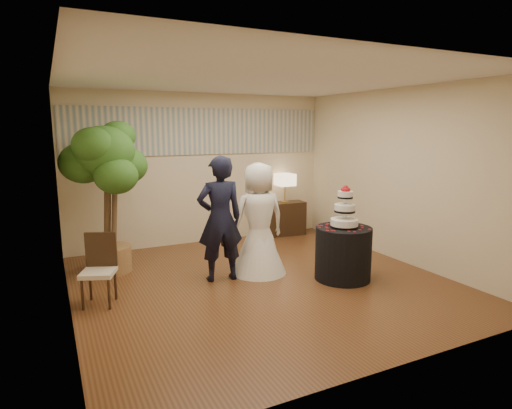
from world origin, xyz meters
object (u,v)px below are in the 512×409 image
console (285,218)px  table_lamp (285,188)px  cake_table (343,253)px  wedding_cake (345,206)px  ficus_tree (107,197)px  side_chair (98,271)px  groom (220,219)px  bride (259,219)px

console → table_lamp: table_lamp is taller
cake_table → wedding_cake: wedding_cake is taller
wedding_cake → ficus_tree: 3.48m
wedding_cake → side_chair: bearing=170.1°
cake_table → side_chair: size_ratio=0.91×
groom → table_lamp: 2.87m
groom → side_chair: groom is taller
bride → wedding_cake: (0.97, -0.78, 0.23)m
side_chair → wedding_cake: bearing=12.0°
table_lamp → side_chair: table_lamp is taller
bride → side_chair: bride is taller
cake_table → side_chair: side_chair is taller
cake_table → side_chair: bearing=170.1°
groom → console: (2.15, 1.89, -0.56)m
bride → cake_table: 1.33m
bride → console: 2.46m
cake_table → wedding_cake: size_ratio=1.32×
groom → cake_table: bearing=161.1°
groom → wedding_cake: (1.60, -0.75, 0.17)m
bride → wedding_cake: size_ratio=2.76×
console → wedding_cake: bearing=-96.6°
groom → side_chair: (-1.67, -0.18, -0.45)m
groom → bride: 0.63m
bride → ficus_tree: bearing=-25.7°
groom → side_chair: size_ratio=2.03×
table_lamp → side_chair: bearing=-151.5°
cake_table → console: 2.71m
wedding_cake → side_chair: 3.38m
cake_table → ficus_tree: bearing=148.6°
side_chair → groom: bearing=28.1°
wedding_cake → side_chair: (-3.27, 0.57, -0.63)m
table_lamp → wedding_cake: bearing=-101.8°
groom → bride: (0.63, 0.03, -0.06)m
ficus_tree → bride: bearing=-27.2°
console → side_chair: 4.35m
table_lamp → ficus_tree: size_ratio=0.25×
ficus_tree → side_chair: ficus_tree is taller
groom → console: 2.92m
groom → cake_table: size_ratio=2.24×
side_chair → console: bearing=50.4°
table_lamp → ficus_tree: (-3.53, -0.83, 0.19)m
side_chair → cake_table: bearing=12.0°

